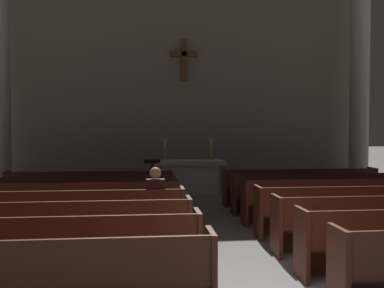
{
  "coord_description": "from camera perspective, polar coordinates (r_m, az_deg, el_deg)",
  "views": [
    {
      "loc": [
        -1.4,
        -4.69,
        2.03
      ],
      "look_at": [
        0.0,
        8.07,
        1.54
      ],
      "focal_mm": 42.97,
      "sensor_mm": 36.0,
      "label": 1
    }
  ],
  "objects": [
    {
      "name": "pew_right_row_6",
      "position": [
        11.2,
        15.2,
        -5.86
      ],
      "size": [
        4.02,
        0.5,
        0.95
      ],
      "color": "#4C2319",
      "rests_on": "ground"
    },
    {
      "name": "pew_right_row_7",
      "position": [
        12.25,
        13.26,
        -5.16
      ],
      "size": [
        4.02,
        0.5,
        0.95
      ],
      "color": "#4C2319",
      "rests_on": "ground"
    },
    {
      "name": "pew_left_row_6",
      "position": [
        10.51,
        -13.2,
        -6.37
      ],
      "size": [
        4.02,
        0.5,
        0.95
      ],
      "color": "#4C2319",
      "rests_on": "ground"
    },
    {
      "name": "column_left_fourth",
      "position": [
        14.78,
        -22.78,
        6.93
      ],
      "size": [
        0.92,
        0.92,
        6.77
      ],
      "color": "#ADA89E",
      "rests_on": "ground"
    },
    {
      "name": "pew_left_row_1",
      "position": [
        5.07,
        -21.24,
        -15.78
      ],
      "size": [
        4.02,
        0.5,
        0.95
      ],
      "color": "#4C2319",
      "rests_on": "ground"
    },
    {
      "name": "pew_left_row_3",
      "position": [
        7.2,
        -16.51,
        -10.34
      ],
      "size": [
        4.02,
        0.5,
        0.95
      ],
      "color": "#4C2319",
      "rests_on": "ground"
    },
    {
      "name": "column_right_fourth",
      "position": [
        15.81,
        20.06,
        6.64
      ],
      "size": [
        0.92,
        0.92,
        6.77
      ],
      "color": "#ADA89E",
      "rests_on": "ground"
    },
    {
      "name": "pew_left_row_5",
      "position": [
        9.4,
        -14.04,
        -7.39
      ],
      "size": [
        4.02,
        0.5,
        0.95
      ],
      "color": "#4C2319",
      "rests_on": "ground"
    },
    {
      "name": "pew_left_row_4",
      "position": [
        8.3,
        -15.11,
        -8.67
      ],
      "size": [
        4.02,
        0.5,
        0.95
      ],
      "color": "#4C2319",
      "rests_on": "ground"
    },
    {
      "name": "apse_with_cross",
      "position": [
        15.65,
        -1.1,
        8.85
      ],
      "size": [
        12.12,
        0.42,
        7.7
      ],
      "color": "gray",
      "rests_on": "ground"
    },
    {
      "name": "lone_worshipper",
      "position": [
        8.2,
        -4.56,
        -7.2
      ],
      "size": [
        0.32,
        0.43,
        1.32
      ],
      "color": "#26262B",
      "rests_on": "ground"
    },
    {
      "name": "pew_right_row_5",
      "position": [
        10.17,
        17.56,
        -6.7
      ],
      "size": [
        4.02,
        0.5,
        0.95
      ],
      "color": "#4C2319",
      "rests_on": "ground"
    },
    {
      "name": "candlestick_right",
      "position": [
        14.0,
        2.38,
        -1.12
      ],
      "size": [
        0.16,
        0.16,
        0.68
      ],
      "color": "#B79338",
      "rests_on": "altar"
    },
    {
      "name": "altar",
      "position": [
        13.97,
        -0.47,
        -3.98
      ],
      "size": [
        2.2,
        0.9,
        1.01
      ],
      "color": "#BCB7AD",
      "rests_on": "ground"
    },
    {
      "name": "lectern",
      "position": [
        12.7,
        -4.97,
        -4.53
      ],
      "size": [
        0.44,
        0.36,
        1.15
      ],
      "color": "#4C2319",
      "rests_on": "ground"
    },
    {
      "name": "pew_left_row_2",
      "position": [
        6.12,
        -18.44,
        -12.6
      ],
      "size": [
        4.02,
        0.5,
        0.95
      ],
      "color": "#4C2319",
      "rests_on": "ground"
    },
    {
      "name": "pew_left_row_7",
      "position": [
        11.62,
        -12.53,
        -5.55
      ],
      "size": [
        4.02,
        0.5,
        0.95
      ],
      "color": "#4C2319",
      "rests_on": "ground"
    },
    {
      "name": "candlestick_left",
      "position": [
        13.86,
        -3.35,
        -1.15
      ],
      "size": [
        0.16,
        0.16,
        0.68
      ],
      "color": "#B79338",
      "rests_on": "altar"
    },
    {
      "name": "pew_right_row_4",
      "position": [
        9.16,
        20.45,
        -7.71
      ],
      "size": [
        4.02,
        0.5,
        0.95
      ],
      "color": "#4C2319",
      "rests_on": "ground"
    }
  ]
}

